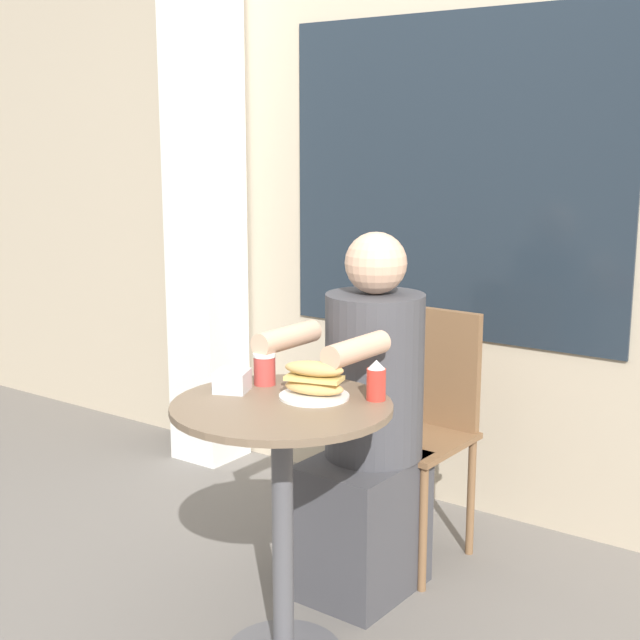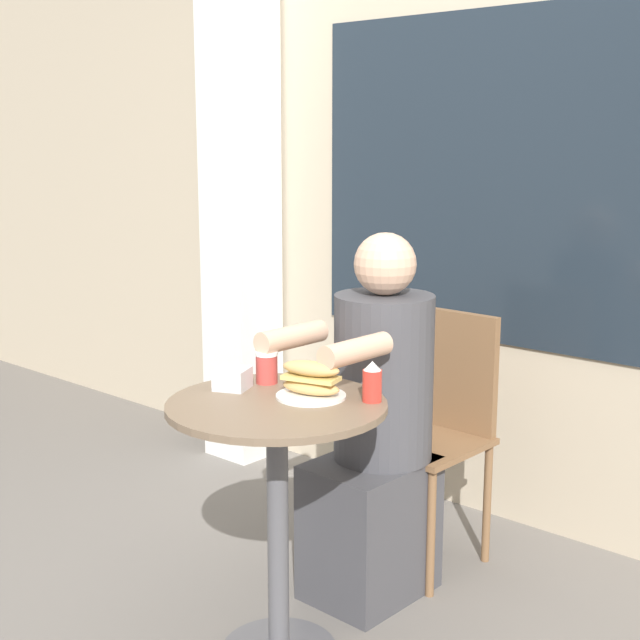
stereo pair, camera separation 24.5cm
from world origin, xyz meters
name	(u,v)px [view 2 (the right image)]	position (x,y,z in m)	size (l,w,h in m)	color
storefront_wall	(522,154)	(0.00, 1.29, 1.40)	(8.00, 0.09, 2.80)	#B7A88E
lattice_pillar	(240,196)	(-1.28, 1.10, 1.20)	(0.26, 0.26, 2.40)	silver
cafe_table	(277,476)	(0.00, 0.00, 0.54)	(0.60, 0.60, 0.75)	brown
diner_chair	(438,413)	(-0.02, 0.82, 0.52)	(0.39, 0.39, 0.87)	brown
seated_diner	(376,440)	(-0.02, 0.48, 0.52)	(0.33, 0.57, 1.17)	#424247
sandwich_on_plate	(311,382)	(0.04, 0.10, 0.80)	(0.19, 0.19, 0.10)	white
drink_cup	(267,367)	(-0.16, 0.12, 0.80)	(0.07, 0.07, 0.09)	#B73D38
napkin_box	(232,379)	(-0.19, 0.01, 0.78)	(0.12, 0.12, 0.06)	silver
condiment_bottle	(372,382)	(0.19, 0.18, 0.81)	(0.05, 0.05, 0.11)	red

